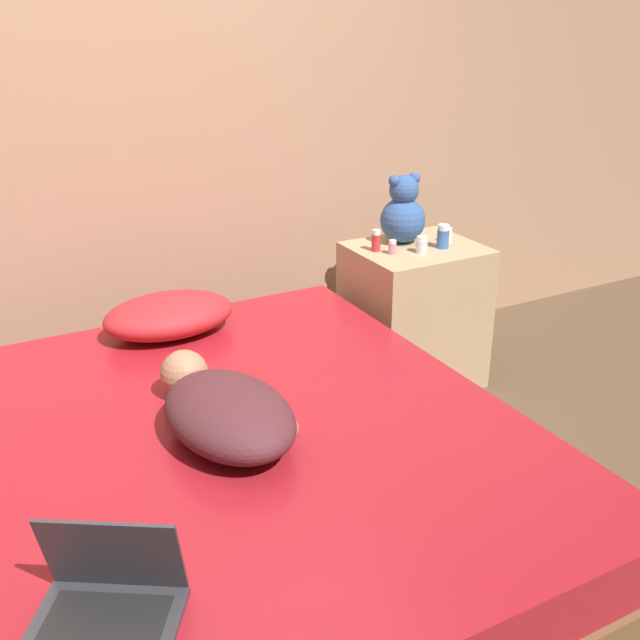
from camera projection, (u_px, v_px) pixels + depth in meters
name	position (u px, v px, depth m)	size (l,w,h in m)	color
ground_plane	(246.00, 552.00, 2.43)	(12.00, 12.00, 0.00)	brown
wall_back	(106.00, 97.00, 2.94)	(8.00, 0.06, 2.60)	tan
bed	(243.00, 493.00, 2.34)	(1.65, 1.96, 0.47)	brown
nightstand	(413.00, 316.00, 3.41)	(0.55, 0.46, 0.65)	tan
pillow	(169.00, 315.00, 2.86)	(0.50, 0.34, 0.15)	red
person_lying	(225.00, 409.00, 2.18)	(0.38, 0.67, 0.17)	#4C2328
laptop	(108.00, 597.00, 1.54)	(0.37, 0.34, 0.22)	#333338
teddy_bear	(403.00, 213.00, 3.29)	(0.20, 0.20, 0.31)	#335693
bottle_clear	(422.00, 245.00, 3.19)	(0.05, 0.05, 0.07)	silver
bottle_pink	(392.00, 247.00, 3.17)	(0.03, 0.03, 0.06)	pink
bottle_blue	(443.00, 237.00, 3.25)	(0.05, 0.05, 0.10)	#3866B2
bottle_red	(376.00, 241.00, 3.21)	(0.04, 0.04, 0.09)	#B72D2D
bottle_white	(448.00, 235.00, 3.33)	(0.04, 0.04, 0.07)	white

